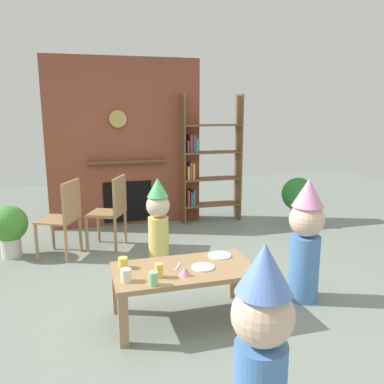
{
  "coord_description": "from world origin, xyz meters",
  "views": [
    {
      "loc": [
        -0.89,
        -3.26,
        1.72
      ],
      "look_at": [
        0.15,
        0.4,
        0.91
      ],
      "focal_mm": 37.47,
      "sensor_mm": 36.0,
      "label": 1
    }
  ],
  "objects_px": {
    "bookshelf": "(206,164)",
    "child_in_pink": "(306,237)",
    "paper_plate_front": "(203,267)",
    "dining_chair_left": "(65,214)",
    "paper_cup_near_left": "(126,275)",
    "coffee_table": "(184,276)",
    "potted_plant_short": "(9,227)",
    "paper_cup_center": "(153,279)",
    "child_with_cone_hat": "(261,345)",
    "paper_cup_near_right": "(159,271)",
    "dining_chair_middle": "(113,208)",
    "potted_plant_tall": "(298,196)",
    "child_by_the_chairs": "(158,218)",
    "birthday_cake_slice": "(185,271)",
    "paper_plate_rear": "(220,255)",
    "paper_cup_far_left": "(123,263)"
  },
  "relations": [
    {
      "from": "child_with_cone_hat",
      "to": "child_by_the_chairs",
      "type": "relative_size",
      "value": 1.16
    },
    {
      "from": "birthday_cake_slice",
      "to": "child_with_cone_hat",
      "type": "relative_size",
      "value": 0.09
    },
    {
      "from": "paper_plate_front",
      "to": "child_by_the_chairs",
      "type": "distance_m",
      "value": 1.36
    },
    {
      "from": "paper_cup_near_left",
      "to": "paper_cup_center",
      "type": "bearing_deg",
      "value": -32.92
    },
    {
      "from": "child_by_the_chairs",
      "to": "potted_plant_short",
      "type": "distance_m",
      "value": 1.74
    },
    {
      "from": "child_by_the_chairs",
      "to": "dining_chair_left",
      "type": "bearing_deg",
      "value": -110.59
    },
    {
      "from": "paper_cup_near_left",
      "to": "child_in_pink",
      "type": "bearing_deg",
      "value": 5.84
    },
    {
      "from": "coffee_table",
      "to": "child_in_pink",
      "type": "distance_m",
      "value": 1.15
    },
    {
      "from": "coffee_table",
      "to": "paper_cup_near_right",
      "type": "distance_m",
      "value": 0.29
    },
    {
      "from": "coffee_table",
      "to": "child_with_cone_hat",
      "type": "xyz_separation_m",
      "value": [
        0.03,
        -1.35,
        0.21
      ]
    },
    {
      "from": "paper_cup_near_right",
      "to": "paper_cup_center",
      "type": "bearing_deg",
      "value": -118.57
    },
    {
      "from": "paper_cup_near_left",
      "to": "dining_chair_middle",
      "type": "distance_m",
      "value": 1.99
    },
    {
      "from": "paper_cup_center",
      "to": "bookshelf",
      "type": "bearing_deg",
      "value": 65.47
    },
    {
      "from": "paper_cup_near_right",
      "to": "paper_plate_front",
      "type": "distance_m",
      "value": 0.39
    },
    {
      "from": "birthday_cake_slice",
      "to": "child_with_cone_hat",
      "type": "height_order",
      "value": "child_with_cone_hat"
    },
    {
      "from": "bookshelf",
      "to": "paper_cup_near_right",
      "type": "bearing_deg",
      "value": -114.34
    },
    {
      "from": "paper_plate_front",
      "to": "dining_chair_left",
      "type": "bearing_deg",
      "value": 122.12
    },
    {
      "from": "child_in_pink",
      "to": "bookshelf",
      "type": "bearing_deg",
      "value": -90.69
    },
    {
      "from": "dining_chair_left",
      "to": "birthday_cake_slice",
      "type": "bearing_deg",
      "value": 142.78
    },
    {
      "from": "paper_cup_near_right",
      "to": "birthday_cake_slice",
      "type": "distance_m",
      "value": 0.2
    },
    {
      "from": "potted_plant_tall",
      "to": "potted_plant_short",
      "type": "bearing_deg",
      "value": -174.52
    },
    {
      "from": "paper_cup_center",
      "to": "paper_plate_front",
      "type": "xyz_separation_m",
      "value": [
        0.45,
        0.21,
        -0.04
      ]
    },
    {
      "from": "paper_cup_center",
      "to": "paper_plate_rear",
      "type": "relative_size",
      "value": 0.5
    },
    {
      "from": "paper_cup_far_left",
      "to": "coffee_table",
      "type": "bearing_deg",
      "value": -16.46
    },
    {
      "from": "birthday_cake_slice",
      "to": "child_in_pink",
      "type": "distance_m",
      "value": 1.18
    },
    {
      "from": "paper_cup_near_left",
      "to": "potted_plant_short",
      "type": "relative_size",
      "value": 0.16
    },
    {
      "from": "paper_cup_near_right",
      "to": "paper_plate_front",
      "type": "xyz_separation_m",
      "value": [
        0.38,
        0.08,
        -0.05
      ]
    },
    {
      "from": "dining_chair_left",
      "to": "dining_chair_middle",
      "type": "height_order",
      "value": "same"
    },
    {
      "from": "bookshelf",
      "to": "dining_chair_left",
      "type": "xyz_separation_m",
      "value": [
        -2.02,
        -0.99,
        -0.37
      ]
    },
    {
      "from": "dining_chair_middle",
      "to": "potted_plant_short",
      "type": "xyz_separation_m",
      "value": [
        -1.18,
        0.03,
        -0.15
      ]
    },
    {
      "from": "paper_cup_center",
      "to": "paper_cup_far_left",
      "type": "distance_m",
      "value": 0.42
    },
    {
      "from": "paper_cup_near_left",
      "to": "dining_chair_middle",
      "type": "xyz_separation_m",
      "value": [
        0.07,
        1.99,
        0.02
      ]
    },
    {
      "from": "paper_cup_far_left",
      "to": "potted_plant_short",
      "type": "height_order",
      "value": "potted_plant_short"
    },
    {
      "from": "birthday_cake_slice",
      "to": "dining_chair_middle",
      "type": "relative_size",
      "value": 0.11
    },
    {
      "from": "dining_chair_left",
      "to": "paper_cup_center",
      "type": "bearing_deg",
      "value": 135.05
    },
    {
      "from": "paper_cup_near_left",
      "to": "child_with_cone_hat",
      "type": "height_order",
      "value": "child_with_cone_hat"
    },
    {
      "from": "paper_plate_rear",
      "to": "birthday_cake_slice",
      "type": "xyz_separation_m",
      "value": [
        -0.4,
        -0.32,
        0.03
      ]
    },
    {
      "from": "paper_cup_far_left",
      "to": "dining_chair_middle",
      "type": "distance_m",
      "value": 1.73
    },
    {
      "from": "paper_plate_front",
      "to": "child_by_the_chairs",
      "type": "height_order",
      "value": "child_by_the_chairs"
    },
    {
      "from": "paper_cup_near_right",
      "to": "potted_plant_short",
      "type": "xyz_separation_m",
      "value": [
        -1.36,
        2.01,
        -0.13
      ]
    },
    {
      "from": "child_by_the_chairs",
      "to": "dining_chair_left",
      "type": "distance_m",
      "value": 1.09
    },
    {
      "from": "bookshelf",
      "to": "birthday_cake_slice",
      "type": "height_order",
      "value": "bookshelf"
    },
    {
      "from": "bookshelf",
      "to": "child_in_pink",
      "type": "bearing_deg",
      "value": -88.56
    },
    {
      "from": "paper_cup_center",
      "to": "paper_plate_rear",
      "type": "xyz_separation_m",
      "value": [
        0.66,
        0.41,
        -0.04
      ]
    },
    {
      "from": "paper_cup_near_left",
      "to": "paper_cup_center",
      "type": "relative_size",
      "value": 0.96
    },
    {
      "from": "paper_cup_near_left",
      "to": "coffee_table",
      "type": "bearing_deg",
      "value": 14.29
    },
    {
      "from": "paper_cup_near_left",
      "to": "child_with_cone_hat",
      "type": "distance_m",
      "value": 1.33
    },
    {
      "from": "paper_cup_near_left",
      "to": "child_with_cone_hat",
      "type": "bearing_deg",
      "value": -67.28
    },
    {
      "from": "paper_cup_near_right",
      "to": "dining_chair_left",
      "type": "height_order",
      "value": "dining_chair_left"
    },
    {
      "from": "coffee_table",
      "to": "dining_chair_middle",
      "type": "relative_size",
      "value": 1.27
    }
  ]
}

